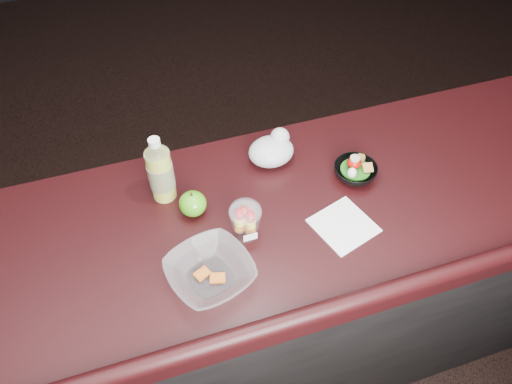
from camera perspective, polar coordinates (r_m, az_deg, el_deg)
room_shell at (r=0.72m, az=4.59°, el=18.98°), size 8.00×8.00×8.00m
counter at (r=1.91m, az=-1.20°, el=-12.66°), size 4.06×0.71×1.02m
lemonade_bottle at (r=1.50m, az=-10.84°, el=2.13°), size 0.08×0.08×0.23m
fruit_cup at (r=1.39m, az=-1.21°, el=-3.24°), size 0.09×0.09×0.13m
green_apple at (r=1.48m, az=-7.24°, el=-1.33°), size 0.08×0.08×0.09m
plastic_bag at (r=1.61m, az=1.87°, el=4.87°), size 0.15×0.12×0.11m
snack_bowl at (r=1.61m, az=11.24°, el=2.42°), size 0.15×0.15×0.07m
takeout_bowl at (r=1.35m, az=-5.27°, el=-9.08°), size 0.28×0.28×0.05m
paper_napkin at (r=1.49m, az=9.97°, el=-3.79°), size 0.20×0.20×0.00m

